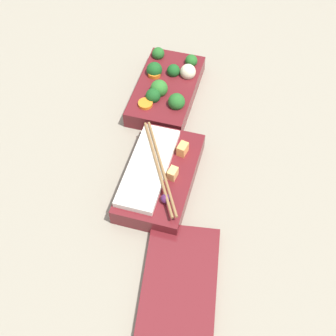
{
  "coord_description": "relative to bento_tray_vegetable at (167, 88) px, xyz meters",
  "views": [
    {
      "loc": [
        0.57,
        0.17,
        0.72
      ],
      "look_at": [
        0.09,
        0.03,
        0.04
      ],
      "focal_mm": 50.0,
      "sensor_mm": 36.0,
      "label": 1
    }
  ],
  "objects": [
    {
      "name": "bento_tray_rice",
      "position": [
        0.22,
        0.05,
        -0.0
      ],
      "size": [
        0.21,
        0.12,
        0.06
      ],
      "color": "maroon",
      "rests_on": "ground_plane"
    },
    {
      "name": "bento_lid",
      "position": [
        0.41,
        0.13,
        -0.02
      ],
      "size": [
        0.22,
        0.15,
        0.01
      ],
      "primitive_type": "cube",
      "rotation": [
        0.0,
        0.0,
        0.15
      ],
      "color": "maroon",
      "rests_on": "ground_plane"
    },
    {
      "name": "bento_tray_vegetable",
      "position": [
        0.0,
        0.0,
        0.0
      ],
      "size": [
        0.21,
        0.12,
        0.06
      ],
      "color": "maroon",
      "rests_on": "ground_plane"
    },
    {
      "name": "ground_plane",
      "position": [
        0.12,
        0.03,
        -0.02
      ],
      "size": [
        3.0,
        3.0,
        0.0
      ],
      "primitive_type": "plane",
      "color": "gray"
    }
  ]
}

